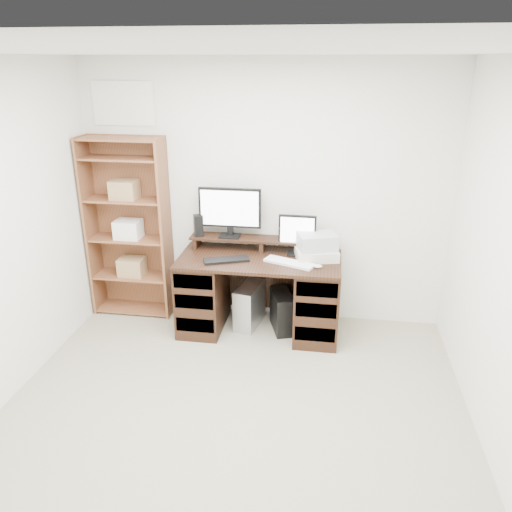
% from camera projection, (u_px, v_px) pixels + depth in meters
% --- Properties ---
extents(room, '(3.54, 4.04, 2.54)m').
position_uv_depth(room, '(217.00, 281.00, 2.93)').
color(room, '#9D967D').
rests_on(room, ground).
extents(desk, '(1.50, 0.70, 0.75)m').
position_uv_depth(desk, '(259.00, 293.00, 4.75)').
color(desk, black).
rests_on(desk, ground).
extents(riser_shelf, '(1.40, 0.22, 0.12)m').
position_uv_depth(riser_shelf, '(263.00, 241.00, 4.78)').
color(riser_shelf, black).
rests_on(riser_shelf, desk).
extents(monitor_wide, '(0.60, 0.15, 0.47)m').
position_uv_depth(monitor_wide, '(230.00, 210.00, 4.73)').
color(monitor_wide, black).
rests_on(monitor_wide, riser_shelf).
extents(monitor_small, '(0.35, 0.13, 0.38)m').
position_uv_depth(monitor_small, '(297.00, 233.00, 4.63)').
color(monitor_small, black).
rests_on(monitor_small, desk).
extents(speaker, '(0.11, 0.11, 0.21)m').
position_uv_depth(speaker, '(198.00, 225.00, 4.80)').
color(speaker, black).
rests_on(speaker, riser_shelf).
extents(keyboard_black, '(0.43, 0.28, 0.02)m').
position_uv_depth(keyboard_black, '(226.00, 260.00, 4.54)').
color(keyboard_black, black).
rests_on(keyboard_black, desk).
extents(keyboard_white, '(0.48, 0.30, 0.02)m').
position_uv_depth(keyboard_white, '(289.00, 263.00, 4.48)').
color(keyboard_white, white).
rests_on(keyboard_white, desk).
extents(mouse, '(0.09, 0.07, 0.03)m').
position_uv_depth(mouse, '(318.00, 266.00, 4.39)').
color(mouse, silver).
rests_on(mouse, desk).
extents(printer, '(0.43, 0.36, 0.09)m').
position_uv_depth(printer, '(316.00, 254.00, 4.58)').
color(printer, beige).
rests_on(printer, desk).
extents(basket, '(0.40, 0.34, 0.15)m').
position_uv_depth(basket, '(317.00, 242.00, 4.54)').
color(basket, '#A4ABAF').
rests_on(basket, printer).
extents(tower_silver, '(0.27, 0.45, 0.42)m').
position_uv_depth(tower_silver, '(250.00, 305.00, 4.90)').
color(tower_silver, '#B5B7BC').
rests_on(tower_silver, ground).
extents(tower_black, '(0.27, 0.42, 0.39)m').
position_uv_depth(tower_black, '(282.00, 311.00, 4.82)').
color(tower_black, black).
rests_on(tower_black, ground).
extents(bookshelf, '(0.80, 0.30, 1.80)m').
position_uv_depth(bookshelf, '(129.00, 227.00, 4.94)').
color(bookshelf, brown).
rests_on(bookshelf, ground).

